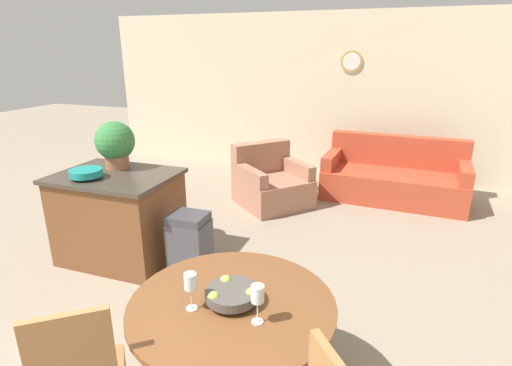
% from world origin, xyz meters
% --- Properties ---
extents(wall_back, '(8.00, 0.09, 2.70)m').
position_xyz_m(wall_back, '(0.00, 6.10, 1.35)').
color(wall_back, beige).
rests_on(wall_back, ground_plane).
extents(dining_table, '(1.19, 1.19, 0.74)m').
position_xyz_m(dining_table, '(0.40, 1.04, 0.58)').
color(dining_table, brown).
rests_on(dining_table, ground_plane).
extents(fruit_bowl, '(0.31, 0.31, 0.11)m').
position_xyz_m(fruit_bowl, '(0.40, 1.04, 0.80)').
color(fruit_bowl, '#4C4742').
rests_on(fruit_bowl, dining_table).
extents(wine_glass_left, '(0.07, 0.07, 0.22)m').
position_xyz_m(wine_glass_left, '(0.22, 0.91, 0.91)').
color(wine_glass_left, silver).
rests_on(wine_glass_left, dining_table).
extents(wine_glass_right, '(0.07, 0.07, 0.22)m').
position_xyz_m(wine_glass_right, '(0.60, 0.92, 0.91)').
color(wine_glass_right, silver).
rests_on(wine_glass_right, dining_table).
extents(kitchen_island, '(1.18, 0.88, 0.93)m').
position_xyz_m(kitchen_island, '(-1.43, 2.37, 0.47)').
color(kitchen_island, brown).
rests_on(kitchen_island, ground_plane).
extents(teal_bowl, '(0.31, 0.31, 0.09)m').
position_xyz_m(teal_bowl, '(-1.59, 2.17, 0.98)').
color(teal_bowl, teal).
rests_on(teal_bowl, kitchen_island).
extents(potted_plant, '(0.40, 0.40, 0.49)m').
position_xyz_m(potted_plant, '(-1.54, 2.57, 1.19)').
color(potted_plant, '#A36642').
rests_on(potted_plant, kitchen_island).
extents(trash_bin, '(0.35, 0.30, 0.67)m').
position_xyz_m(trash_bin, '(-0.54, 2.24, 0.33)').
color(trash_bin, '#47474C').
rests_on(trash_bin, ground_plane).
extents(couch, '(2.03, 1.07, 0.89)m').
position_xyz_m(couch, '(1.23, 5.22, 0.30)').
color(couch, '#B24228').
rests_on(couch, ground_plane).
extents(armchair, '(1.25, 1.25, 0.84)m').
position_xyz_m(armchair, '(-0.41, 4.39, 0.29)').
color(armchair, '#A87056').
rests_on(armchair, ground_plane).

